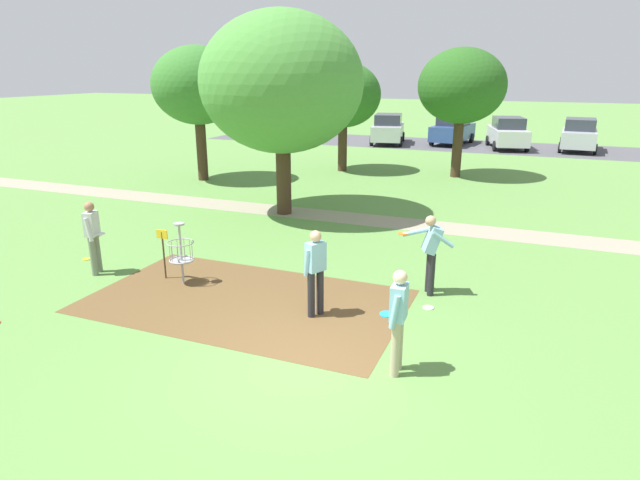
% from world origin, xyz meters
% --- Properties ---
extents(ground_plane, '(160.00, 160.00, 0.00)m').
position_xyz_m(ground_plane, '(0.00, 0.00, 0.00)').
color(ground_plane, '#5B8942').
extents(dirt_tee_pad, '(6.42, 3.76, 0.01)m').
position_xyz_m(dirt_tee_pad, '(-2.10, 1.98, 0.00)').
color(dirt_tee_pad, brown).
rests_on(dirt_tee_pad, ground).
extents(disc_golf_basket, '(0.98, 0.58, 1.39)m').
position_xyz_m(disc_golf_basket, '(-3.93, 2.33, 0.75)').
color(disc_golf_basket, '#9E9EA3').
rests_on(disc_golf_basket, ground).
extents(player_foreground_watching, '(0.41, 0.47, 1.71)m').
position_xyz_m(player_foreground_watching, '(1.45, 0.46, 0.97)').
color(player_foreground_watching, tan).
rests_on(player_foreground_watching, ground).
extents(player_throwing, '(1.17, 0.48, 1.71)m').
position_xyz_m(player_throwing, '(1.31, 3.79, 0.99)').
color(player_throwing, '#232328').
rests_on(player_throwing, ground).
extents(player_waiting_left, '(0.44, 0.50, 1.71)m').
position_xyz_m(player_waiting_left, '(-6.09, 2.08, 0.97)').
color(player_waiting_left, slate).
rests_on(player_waiting_left, ground).
extents(player_waiting_right, '(0.45, 0.49, 1.71)m').
position_xyz_m(player_waiting_right, '(-0.51, 1.91, 0.97)').
color(player_waiting_right, '#232328').
rests_on(player_waiting_right, ground).
extents(frisbee_by_tee, '(0.22, 0.22, 0.02)m').
position_xyz_m(frisbee_by_tee, '(1.46, 3.04, 0.01)').
color(frisbee_by_tee, white).
rests_on(frisbee_by_tee, ground).
extents(frisbee_mid_grass, '(0.20, 0.20, 0.02)m').
position_xyz_m(frisbee_mid_grass, '(-7.06, 2.73, 0.01)').
color(frisbee_mid_grass, gold).
rests_on(frisbee_mid_grass, ground).
extents(tree_near_left, '(3.71, 3.71, 5.50)m').
position_xyz_m(tree_near_left, '(-10.09, 12.52, 3.89)').
color(tree_near_left, '#422D1E').
rests_on(tree_near_left, ground).
extents(tree_near_right, '(5.07, 5.07, 6.31)m').
position_xyz_m(tree_near_right, '(-4.42, 8.70, 4.14)').
color(tree_near_right, '#422D1E').
rests_on(tree_near_right, ground).
extents(tree_mid_left, '(3.68, 3.68, 5.44)m').
position_xyz_m(tree_mid_left, '(-0.15, 17.29, 3.85)').
color(tree_mid_left, '#422D1E').
rests_on(tree_mid_left, ground).
extents(tree_mid_center, '(3.40, 3.40, 4.89)m').
position_xyz_m(tree_mid_center, '(-5.29, 16.82, 3.42)').
color(tree_mid_center, '#422D1E').
rests_on(tree_mid_center, ground).
extents(parking_lot_strip, '(36.00, 6.00, 0.01)m').
position_xyz_m(parking_lot_strip, '(0.00, 27.83, 0.00)').
color(parking_lot_strip, '#4C4C51').
rests_on(parking_lot_strip, ground).
extents(parked_car_leftmost, '(2.55, 4.46, 1.84)m').
position_xyz_m(parked_car_leftmost, '(-5.87, 27.05, 0.92)').
color(parked_car_leftmost, '#B2B7BC').
rests_on(parked_car_leftmost, ground).
extents(parked_car_center_left, '(2.39, 4.40, 1.84)m').
position_xyz_m(parked_car_center_left, '(-2.00, 28.25, 0.92)').
color(parked_car_center_left, '#2D4784').
rests_on(parked_car_center_left, ground).
extents(parked_car_center_right, '(2.76, 4.51, 1.84)m').
position_xyz_m(parked_car_center_right, '(1.34, 27.50, 0.92)').
color(parked_car_center_right, silver).
rests_on(parked_car_center_right, ground).
extents(parked_car_rightmost, '(2.14, 4.29, 1.84)m').
position_xyz_m(parked_car_rightmost, '(5.24, 28.06, 0.92)').
color(parked_car_rightmost, '#B2B7BC').
rests_on(parked_car_rightmost, ground).
extents(gravel_path, '(40.00, 1.35, 0.00)m').
position_xyz_m(gravel_path, '(0.00, 8.94, 0.00)').
color(gravel_path, gray).
rests_on(gravel_path, ground).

